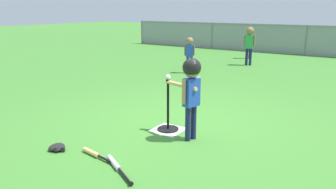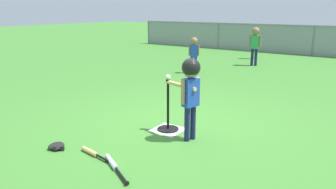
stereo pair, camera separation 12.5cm
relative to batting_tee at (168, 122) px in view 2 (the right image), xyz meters
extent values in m
plane|color=#3D7A2D|center=(-0.03, 0.34, -0.13)|extent=(60.00, 60.00, 0.00)
cube|color=white|center=(0.00, 0.00, -0.13)|extent=(0.44, 0.44, 0.01)
cylinder|color=black|center=(0.00, 0.00, -0.12)|extent=(0.32, 0.32, 0.03)
cylinder|color=black|center=(0.00, 0.00, 0.27)|extent=(0.04, 0.04, 0.75)
cylinder|color=black|center=(0.00, 0.00, 0.63)|extent=(0.06, 0.06, 0.02)
sphere|color=white|center=(0.00, 0.00, 0.68)|extent=(0.07, 0.07, 0.07)
cylinder|color=#191E4C|center=(0.45, -0.19, 0.11)|extent=(0.08, 0.08, 0.49)
cylinder|color=#191E4C|center=(0.48, -0.08, 0.11)|extent=(0.08, 0.08, 0.49)
cube|color=#2347B7|center=(0.47, -0.14, 0.55)|extent=(0.19, 0.25, 0.38)
cylinder|color=tan|center=(0.43, -0.27, 0.58)|extent=(0.05, 0.05, 0.33)
cylinder|color=tan|center=(0.50, -0.01, 0.58)|extent=(0.05, 0.05, 0.33)
sphere|color=tan|center=(0.47, -0.14, 0.86)|extent=(0.22, 0.22, 0.22)
sphere|color=black|center=(0.47, -0.14, 0.89)|extent=(0.25, 0.25, 0.25)
cylinder|color=#DBB266|center=(0.26, -0.08, 0.61)|extent=(0.59, 0.22, 0.06)
cylinder|color=#191E4C|center=(-1.51, 7.63, 0.10)|extent=(0.07, 0.07, 0.46)
cylinder|color=#191E4C|center=(-1.61, 7.61, 0.10)|extent=(0.07, 0.07, 0.46)
cube|color=green|center=(-1.56, 7.62, 0.51)|extent=(0.22, 0.16, 0.36)
cylinder|color=#8C6647|center=(-1.43, 7.64, 0.53)|extent=(0.05, 0.05, 0.31)
cylinder|color=#8C6647|center=(-1.68, 7.59, 0.53)|extent=(0.05, 0.05, 0.31)
sphere|color=#8C6647|center=(-1.56, 7.62, 0.80)|extent=(0.20, 0.20, 0.20)
cylinder|color=#191E4C|center=(-0.98, 6.23, 0.14)|extent=(0.08, 0.08, 0.54)
cylinder|color=#191E4C|center=(-1.10, 6.21, 0.14)|extent=(0.08, 0.08, 0.54)
cube|color=green|center=(-1.04, 6.22, 0.61)|extent=(0.26, 0.18, 0.42)
cylinder|color=#8C6647|center=(-0.89, 6.25, 0.64)|extent=(0.06, 0.06, 0.36)
cylinder|color=#8C6647|center=(-1.19, 6.20, 0.64)|extent=(0.06, 0.06, 0.36)
sphere|color=#8C6647|center=(-1.04, 6.22, 0.95)|extent=(0.24, 0.24, 0.24)
cylinder|color=#191E4C|center=(-1.92, 4.07, 0.09)|extent=(0.07, 0.07, 0.44)
cylinder|color=#191E4C|center=(-2.01, 4.03, 0.09)|extent=(0.07, 0.07, 0.44)
cube|color=#2347B7|center=(-1.96, 4.05, 0.49)|extent=(0.23, 0.19, 0.35)
cylinder|color=#8C6647|center=(-1.85, 4.10, 0.51)|extent=(0.05, 0.05, 0.30)
cylinder|color=#8C6647|center=(-2.08, 4.00, 0.51)|extent=(0.05, 0.05, 0.30)
sphere|color=#8C6647|center=(-1.96, 4.05, 0.77)|extent=(0.20, 0.20, 0.20)
cylinder|color=silver|center=(0.10, -1.30, -0.10)|extent=(0.34, 0.22, 0.06)
cylinder|color=black|center=(0.42, -1.46, -0.10)|extent=(0.33, 0.19, 0.03)
cylinder|color=black|center=(0.57, -1.55, -0.10)|extent=(0.04, 0.05, 0.05)
cylinder|color=#DBB266|center=(-0.32, -1.24, -0.10)|extent=(0.30, 0.10, 0.06)
cylinder|color=black|center=(-0.03, -1.29, -0.10)|extent=(0.30, 0.07, 0.03)
cylinder|color=black|center=(0.12, -1.31, -0.10)|extent=(0.02, 0.05, 0.05)
ellipsoid|color=black|center=(-0.78, -1.38, -0.10)|extent=(0.26, 0.27, 0.07)
cube|color=black|center=(-0.68, -1.38, -0.10)|extent=(0.06, 0.06, 0.06)
ellipsoid|color=black|center=(-0.82, -1.38, -0.10)|extent=(0.19, 0.24, 0.07)
cube|color=black|center=(-0.74, -1.44, -0.10)|extent=(0.05, 0.05, 0.06)
cylinder|color=slate|center=(-8.03, 9.66, 0.44)|extent=(0.06, 0.06, 1.15)
cylinder|color=slate|center=(-4.03, 9.66, 0.44)|extent=(0.06, 0.06, 1.15)
cylinder|color=slate|center=(-0.03, 9.66, 0.44)|extent=(0.06, 0.06, 1.15)
cube|color=gray|center=(-0.03, 9.66, 0.96)|extent=(16.00, 0.03, 0.03)
cube|color=gray|center=(-0.03, 9.66, 0.44)|extent=(16.00, 0.01, 1.15)
camera|label=1|loc=(2.54, -3.83, 1.64)|focal=34.91mm
camera|label=2|loc=(2.64, -3.76, 1.64)|focal=34.91mm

